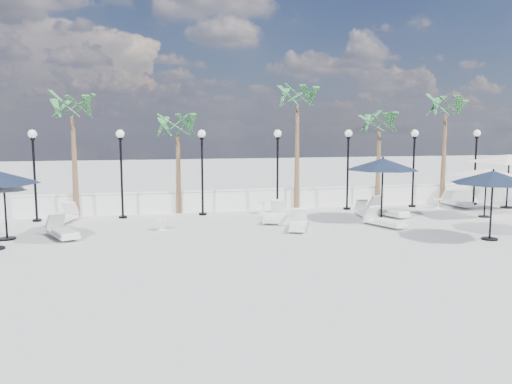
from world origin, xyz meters
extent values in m
plane|color=#A4A39E|center=(0.00, 0.00, 0.00)|extent=(100.00, 100.00, 0.00)
cube|color=white|center=(0.00, 7.50, 0.45)|extent=(26.00, 0.30, 0.90)
cube|color=white|center=(0.00, 7.50, 0.97)|extent=(26.00, 0.12, 0.08)
cylinder|color=black|center=(-10.50, 6.50, 0.05)|extent=(0.36, 0.36, 0.10)
cylinder|color=black|center=(-10.50, 6.50, 1.75)|extent=(0.10, 0.10, 3.50)
cylinder|color=black|center=(-10.50, 6.50, 3.45)|extent=(0.18, 0.18, 0.10)
sphere|color=white|center=(-10.50, 6.50, 3.66)|extent=(0.36, 0.36, 0.36)
cylinder|color=black|center=(-7.00, 6.50, 0.05)|extent=(0.36, 0.36, 0.10)
cylinder|color=black|center=(-7.00, 6.50, 1.75)|extent=(0.10, 0.10, 3.50)
cylinder|color=black|center=(-7.00, 6.50, 3.45)|extent=(0.18, 0.18, 0.10)
sphere|color=white|center=(-7.00, 6.50, 3.66)|extent=(0.36, 0.36, 0.36)
cylinder|color=black|center=(-3.50, 6.50, 0.05)|extent=(0.36, 0.36, 0.10)
cylinder|color=black|center=(-3.50, 6.50, 1.75)|extent=(0.10, 0.10, 3.50)
cylinder|color=black|center=(-3.50, 6.50, 3.45)|extent=(0.18, 0.18, 0.10)
sphere|color=white|center=(-3.50, 6.50, 3.66)|extent=(0.36, 0.36, 0.36)
cylinder|color=black|center=(0.00, 6.50, 0.05)|extent=(0.36, 0.36, 0.10)
cylinder|color=black|center=(0.00, 6.50, 1.75)|extent=(0.10, 0.10, 3.50)
cylinder|color=black|center=(0.00, 6.50, 3.45)|extent=(0.18, 0.18, 0.10)
sphere|color=white|center=(0.00, 6.50, 3.66)|extent=(0.36, 0.36, 0.36)
cylinder|color=black|center=(3.50, 6.50, 0.05)|extent=(0.36, 0.36, 0.10)
cylinder|color=black|center=(3.50, 6.50, 1.75)|extent=(0.10, 0.10, 3.50)
cylinder|color=black|center=(3.50, 6.50, 3.45)|extent=(0.18, 0.18, 0.10)
sphere|color=white|center=(3.50, 6.50, 3.66)|extent=(0.36, 0.36, 0.36)
cylinder|color=black|center=(7.00, 6.50, 0.05)|extent=(0.36, 0.36, 0.10)
cylinder|color=black|center=(7.00, 6.50, 1.75)|extent=(0.10, 0.10, 3.50)
cylinder|color=black|center=(7.00, 6.50, 3.45)|extent=(0.18, 0.18, 0.10)
sphere|color=white|center=(7.00, 6.50, 3.66)|extent=(0.36, 0.36, 0.36)
cylinder|color=black|center=(10.50, 6.50, 0.05)|extent=(0.36, 0.36, 0.10)
cylinder|color=black|center=(10.50, 6.50, 1.75)|extent=(0.10, 0.10, 3.50)
cylinder|color=black|center=(10.50, 6.50, 3.45)|extent=(0.18, 0.18, 0.10)
sphere|color=white|center=(10.50, 6.50, 3.66)|extent=(0.36, 0.36, 0.36)
cone|color=brown|center=(-9.00, 7.30, 2.20)|extent=(0.28, 0.28, 4.40)
cone|color=brown|center=(-4.50, 7.30, 1.80)|extent=(0.28, 0.28, 3.60)
cone|color=brown|center=(1.20, 7.30, 2.50)|extent=(0.28, 0.28, 5.00)
cone|color=brown|center=(5.50, 7.30, 1.90)|extent=(0.28, 0.28, 3.80)
cone|color=brown|center=(9.20, 7.30, 2.30)|extent=(0.28, 0.28, 4.60)
cube|color=white|center=(-9.37, 5.83, 0.15)|extent=(1.08, 1.94, 0.10)
cube|color=white|center=(-9.44, 5.59, 0.26)|extent=(0.88, 1.35, 0.10)
cube|color=white|center=(-9.17, 6.55, 0.52)|extent=(0.67, 0.57, 0.58)
cube|color=white|center=(-8.95, 2.77, 0.15)|extent=(1.37, 1.99, 0.10)
cube|color=white|center=(-8.84, 2.54, 0.27)|extent=(1.08, 1.41, 0.10)
cube|color=white|center=(-9.27, 3.47, 0.53)|extent=(0.73, 0.66, 0.59)
cube|color=white|center=(-0.77, 4.14, 0.16)|extent=(1.43, 2.07, 0.11)
cube|color=white|center=(-0.88, 3.89, 0.28)|extent=(1.13, 1.47, 0.11)
cube|color=white|center=(-0.43, 4.86, 0.56)|extent=(0.76, 0.69, 0.62)
cube|color=white|center=(-0.35, 2.25, 0.14)|extent=(1.21, 1.85, 0.10)
cube|color=white|center=(-0.44, 2.03, 0.25)|extent=(0.96, 1.31, 0.10)
cube|color=white|center=(-0.08, 2.91, 0.50)|extent=(0.67, 0.59, 0.55)
cube|color=white|center=(3.20, 2.07, 0.14)|extent=(1.19, 1.87, 0.10)
cube|color=white|center=(3.29, 1.84, 0.25)|extent=(0.95, 1.32, 0.10)
cube|color=white|center=(2.95, 2.74, 0.50)|extent=(0.67, 0.59, 0.55)
cube|color=white|center=(4.47, 4.24, 0.16)|extent=(1.26, 2.11, 0.11)
cube|color=white|center=(4.56, 3.98, 0.28)|extent=(1.02, 1.48, 0.11)
cube|color=white|center=(4.22, 5.01, 0.56)|extent=(0.74, 0.65, 0.63)
cube|color=white|center=(3.42, 4.26, 0.13)|extent=(0.71, 1.68, 0.09)
cube|color=white|center=(3.40, 4.04, 0.23)|extent=(0.62, 1.15, 0.09)
cube|color=white|center=(3.49, 4.92, 0.46)|extent=(0.55, 0.44, 0.51)
cube|color=white|center=(9.22, 6.04, 0.15)|extent=(0.73, 1.85, 0.10)
cube|color=white|center=(9.24, 5.80, 0.25)|extent=(0.65, 1.26, 0.10)
cube|color=white|center=(9.17, 6.77, 0.51)|extent=(0.60, 0.47, 0.57)
cylinder|color=white|center=(-5.45, 3.41, 0.01)|extent=(0.34, 0.34, 0.03)
cylinder|color=white|center=(-5.45, 3.41, 0.20)|extent=(0.05, 0.05, 0.41)
cylinder|color=white|center=(-5.45, 3.41, 0.42)|extent=(0.44, 0.44, 0.03)
cylinder|color=white|center=(-0.73, 6.20, 0.02)|extent=(0.43, 0.43, 0.03)
cylinder|color=white|center=(-0.73, 6.20, 0.26)|extent=(0.06, 0.06, 0.52)
cylinder|color=white|center=(-0.73, 6.20, 0.53)|extent=(0.56, 0.56, 0.03)
cylinder|color=white|center=(8.08, 5.91, 0.01)|extent=(0.35, 0.35, 0.03)
cylinder|color=white|center=(8.08, 5.91, 0.21)|extent=(0.05, 0.05, 0.42)
cylinder|color=white|center=(8.08, 5.91, 0.43)|extent=(0.46, 0.46, 0.03)
cylinder|color=black|center=(3.71, 3.36, 0.03)|extent=(0.61, 0.61, 0.06)
cylinder|color=black|center=(3.71, 3.36, 1.30)|extent=(0.08, 0.08, 2.60)
cone|color=black|center=(3.71, 3.36, 2.40)|extent=(3.03, 3.03, 0.49)
sphere|color=black|center=(3.71, 3.36, 2.67)|extent=(0.09, 0.09, 0.09)
cylinder|color=black|center=(5.66, -0.90, 0.03)|extent=(0.56, 0.56, 0.06)
cylinder|color=black|center=(5.66, -0.90, 1.19)|extent=(0.07, 0.07, 2.38)
cone|color=black|center=(5.66, -0.90, 2.20)|extent=(2.78, 2.78, 0.45)
sphere|color=black|center=(5.66, -0.90, 2.45)|extent=(0.08, 0.08, 0.08)
cylinder|color=black|center=(11.34, 5.11, 0.03)|extent=(0.59, 0.59, 0.07)
cylinder|color=black|center=(11.34, 5.11, 1.30)|extent=(0.08, 0.08, 2.61)
pyramid|color=beige|center=(11.34, 5.11, 2.64)|extent=(5.77, 5.77, 0.40)
cylinder|color=black|center=(8.54, 3.12, 0.03)|extent=(0.49, 0.49, 0.06)
cylinder|color=black|center=(8.54, 3.12, 1.06)|extent=(0.07, 0.07, 2.13)
pyramid|color=beige|center=(8.54, 3.12, 2.15)|extent=(4.62, 4.62, 0.33)
cylinder|color=black|center=(-10.83, 2.98, 0.03)|extent=(0.58, 0.58, 0.06)
cylinder|color=black|center=(-10.83, 2.98, 1.09)|extent=(0.07, 0.07, 2.18)
cone|color=beige|center=(-10.83, 2.98, 1.99)|extent=(1.86, 1.86, 0.47)
sphere|color=black|center=(-10.83, 2.98, 2.25)|extent=(0.08, 0.08, 0.08)
camera|label=1|loc=(-6.21, -15.73, 3.83)|focal=35.00mm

